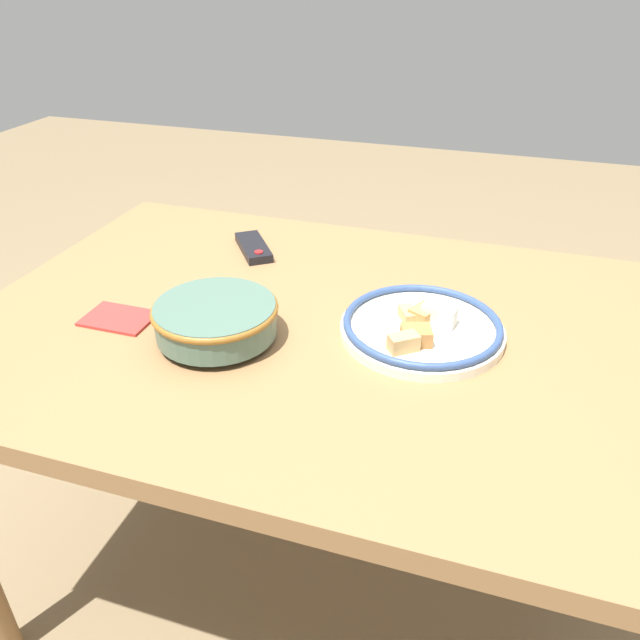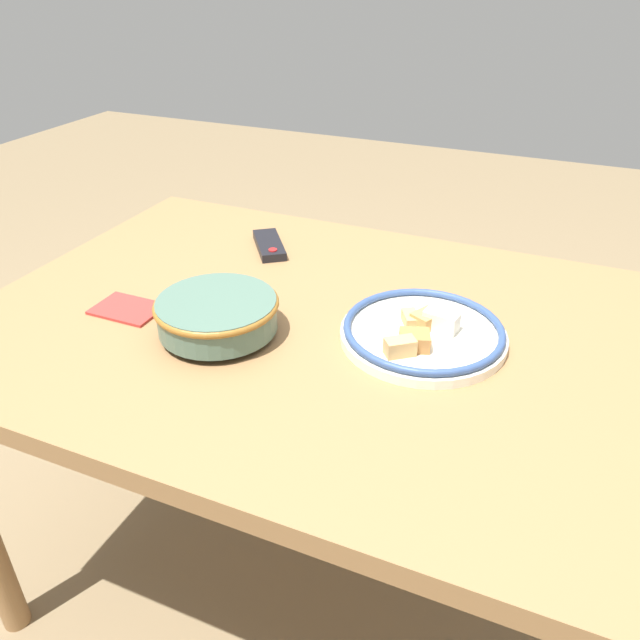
% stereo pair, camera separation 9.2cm
% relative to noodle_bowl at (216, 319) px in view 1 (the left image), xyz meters
% --- Properties ---
extents(ground_plane, '(8.00, 8.00, 0.00)m').
position_rel_noodle_bowl_xyz_m(ground_plane, '(0.18, 0.12, -0.79)').
color(ground_plane, '#7F6B4C').
extents(dining_table, '(1.40, 0.95, 0.75)m').
position_rel_noodle_bowl_xyz_m(dining_table, '(0.18, 0.12, -0.12)').
color(dining_table, olive).
rests_on(dining_table, ground_plane).
extents(noodle_bowl, '(0.23, 0.23, 0.07)m').
position_rel_noodle_bowl_xyz_m(noodle_bowl, '(0.00, 0.00, 0.00)').
color(noodle_bowl, '#4C6B5B').
rests_on(noodle_bowl, dining_table).
extents(food_plate, '(0.30, 0.30, 0.05)m').
position_rel_noodle_bowl_xyz_m(food_plate, '(0.36, 0.13, -0.03)').
color(food_plate, silver).
rests_on(food_plate, dining_table).
extents(tv_remote, '(0.14, 0.16, 0.02)m').
position_rel_noodle_bowl_xyz_m(tv_remote, '(-0.09, 0.38, -0.03)').
color(tv_remote, black).
rests_on(tv_remote, dining_table).
extents(folded_napkin, '(0.13, 0.09, 0.01)m').
position_rel_noodle_bowl_xyz_m(folded_napkin, '(-0.21, 0.00, -0.04)').
color(folded_napkin, '#B2332D').
rests_on(folded_napkin, dining_table).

